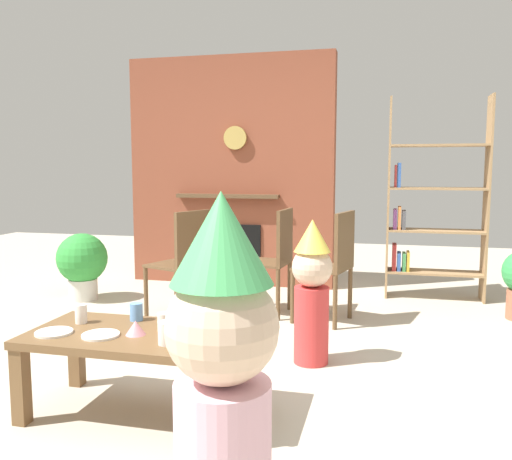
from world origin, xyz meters
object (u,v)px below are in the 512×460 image
object	(u,v)px
dining_chair_left	(185,258)
dining_chair_middle	(274,255)
paper_cup_center	(136,312)
paper_plate_rear	(54,332)
paper_cup_far_right	(164,322)
child_with_cone_hat	(222,385)
bookshelf	(428,209)
paper_cup_near_right	(81,314)
paper_cup_far_left	(167,333)
child_in_pink	(312,288)
paper_plate_front	(101,335)
dining_chair_right	(333,260)
birthday_cake_slice	(136,328)
paper_cup_near_left	(212,324)
coffee_table	(140,346)
potted_plant_short	(82,262)

from	to	relation	value
dining_chair_left	dining_chair_middle	xyz separation A→B (m)	(0.69, 0.30, 0.00)
paper_cup_center	paper_plate_rear	xyz separation A→B (m)	(-0.29, -0.31, -0.04)
paper_cup_far_right	child_with_cone_hat	distance (m)	1.23
bookshelf	paper_cup_near_right	distance (m)	3.45
paper_cup_far_left	dining_chair_middle	size ratio (longest dim) A/B	0.12
bookshelf	child_in_pink	world-z (taller)	bookshelf
paper_cup_far_right	paper_plate_front	xyz separation A→B (m)	(-0.27, -0.15, -0.04)
child_in_pink	dining_chair_left	distance (m)	1.39
bookshelf	paper_cup_far_left	distance (m)	3.35
paper_cup_far_left	dining_chair_left	bearing A→B (deg)	108.75
paper_cup_far_left	dining_chair_middle	world-z (taller)	dining_chair_middle
paper_cup_far_left	dining_chair_right	distance (m)	2.07
paper_cup_center	birthday_cake_slice	bearing A→B (deg)	-64.60
bookshelf	paper_cup_near_left	world-z (taller)	bookshelf
bookshelf	paper_cup_center	bearing A→B (deg)	-121.97
coffee_table	paper_cup_near_right	xyz separation A→B (m)	(-0.38, 0.08, 0.12)
bookshelf	paper_cup_near_right	xyz separation A→B (m)	(-1.95, -2.82, -0.38)
paper_cup_far_right	dining_chair_left	world-z (taller)	dining_chair_left
dining_chair_right	paper_cup_far_right	bearing A→B (deg)	84.14
paper_plate_rear	coffee_table	bearing A→B (deg)	15.56
paper_cup_center	dining_chair_right	bearing A→B (deg)	61.58
bookshelf	coffee_table	bearing A→B (deg)	-118.46
bookshelf	coffee_table	size ratio (longest dim) A/B	1.69
child_with_cone_hat	paper_cup_near_right	bearing A→B (deg)	9.38
paper_cup_far_left	paper_cup_far_right	bearing A→B (deg)	116.39
paper_cup_far_right	bookshelf	bearing A→B (deg)	62.80
paper_cup_far_right	paper_cup_near_right	bearing A→B (deg)	176.77
paper_cup_center	dining_chair_left	size ratio (longest dim) A/B	0.11
paper_cup_near_right	paper_plate_front	size ratio (longest dim) A/B	0.55
child_with_cone_hat	paper_cup_near_left	bearing A→B (deg)	-17.08
potted_plant_short	dining_chair_left	bearing A→B (deg)	-17.27
paper_cup_near_right	paper_cup_far_right	distance (m)	0.49
child_in_pink	dining_chair_middle	xyz separation A→B (m)	(-0.47, 1.07, 0.02)
paper_cup_near_right	dining_chair_left	distance (m)	1.60
paper_cup_near_right	paper_plate_rear	xyz separation A→B (m)	(-0.03, -0.20, -0.04)
paper_cup_near_right	dining_chair_left	world-z (taller)	dining_chair_left
birthday_cake_slice	dining_chair_middle	distance (m)	2.04
bookshelf	paper_cup_near_right	world-z (taller)	bookshelf
paper_cup_far_right	birthday_cake_slice	bearing A→B (deg)	-142.40
paper_cup_center	birthday_cake_slice	xyz separation A→B (m)	(0.11, -0.23, -0.01)
paper_cup_far_right	dining_chair_middle	size ratio (longest dim) A/B	0.10
dining_chair_left	dining_chair_right	distance (m)	1.21
paper_cup_near_right	birthday_cake_slice	world-z (taller)	paper_cup_near_right
paper_cup_far_left	potted_plant_short	xyz separation A→B (m)	(-1.79, 2.18, -0.11)
paper_cup_far_right	paper_plate_rear	xyz separation A→B (m)	(-0.52, -0.17, -0.04)
coffee_table	dining_chair_middle	world-z (taller)	dining_chair_middle
paper_cup_far_left	child_with_cone_hat	distance (m)	1.02
paper_plate_front	child_in_pink	size ratio (longest dim) A/B	0.20
paper_cup_near_right	dining_chair_middle	xyz separation A→B (m)	(0.65, 1.91, 0.04)
coffee_table	birthday_cake_slice	distance (m)	0.11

